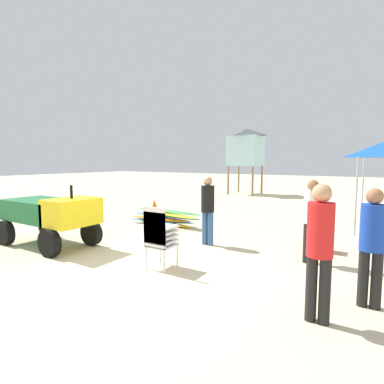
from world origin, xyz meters
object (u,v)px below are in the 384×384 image
Objects in this scene: lifeguard_tower at (246,147)px; lifeguard_near_center at (312,216)px; lifeguard_far_right at (372,240)px; traffic_cone_near at (154,207)px; traffic_cone_far at (310,217)px; lifeguard_near_right at (320,243)px; lifeguard_near_left at (208,206)px; surfboard_pile at (165,217)px; stacked_plastic_chairs at (159,233)px; cooler_box at (319,241)px; utility_cart at (51,214)px.

lifeguard_near_center is at bearing -61.88° from lifeguard_tower.
lifeguard_far_right is (1.08, -1.54, -0.00)m from lifeguard_near_center.
lifeguard_tower reaches higher than lifeguard_near_center.
traffic_cone_near is 5.51m from traffic_cone_far.
lifeguard_near_center is at bearing -78.73° from traffic_cone_far.
lifeguard_near_right reaches higher than traffic_cone_near.
lifeguard_tower reaches higher than lifeguard_near_left.
stacked_plastic_chairs is at bearing -54.56° from surfboard_pile.
lifeguard_near_left reaches higher than traffic_cone_near.
cooler_box is at bearing 113.44° from lifeguard_far_right.
cooler_box is (-0.57, 3.36, -0.80)m from lifeguard_near_right.
lifeguard_near_center reaches higher than utility_cart.
traffic_cone_near is (-0.62, 4.66, -0.49)m from utility_cart.
stacked_plastic_chairs is 0.68× the size of lifeguard_near_right.
utility_cart is 1.53× the size of lifeguard_far_right.
traffic_cone_far is (5.39, 1.16, -0.02)m from traffic_cone_near.
lifeguard_tower is at bearing 125.09° from traffic_cone_far.
traffic_cone_near is at bearing -167.90° from traffic_cone_far.
lifeguard_near_center reaches higher than lifeguard_near_left.
traffic_cone_far is (-0.76, 3.83, -0.68)m from lifeguard_near_center.
utility_cart is 4.72m from traffic_cone_near.
traffic_cone_near is (-3.81, 4.57, -0.41)m from stacked_plastic_chairs.
lifeguard_near_right is 3.18× the size of traffic_cone_far.
lifeguard_near_left is 3.84m from lifeguard_near_right.
lifeguard_near_center reaches higher than surfboard_pile.
lifeguard_near_left is at bearing -29.98° from surfboard_pile.
lifeguard_near_left is 4.59m from traffic_cone_near.
surfboard_pile is 4.73× the size of traffic_cone_far.
lifeguard_near_left is 0.42× the size of lifeguard_tower.
lifeguard_near_center reaches higher than traffic_cone_near.
lifeguard_near_left is (3.12, 2.08, 0.17)m from utility_cart.
lifeguard_near_center is at bearing 125.12° from lifeguard_far_right.
lifeguard_near_left reaches higher than traffic_cone_far.
surfboard_pile is (0.83, 3.41, -0.54)m from utility_cart.
lifeguard_near_center is 0.42× the size of lifeguard_tower.
lifeguard_tower reaches higher than lifeguard_far_right.
surfboard_pile is 2.74m from lifeguard_near_left.
lifeguard_tower is at bearing 119.01° from lifeguard_far_right.
lifeguard_near_center is 2.41m from lifeguard_near_right.
lifeguard_far_right is at bearing -71.03° from traffic_cone_far.
traffic_cone_near is at bearing 139.17° from surfboard_pile.
utility_cart reaches higher than traffic_cone_near.
utility_cart is 6.10m from lifeguard_near_right.
traffic_cone_far is 1.02× the size of cooler_box.
cooler_box is (0.74, -2.82, -0.06)m from traffic_cone_far.
lifeguard_tower reaches higher than traffic_cone_near.
lifeguard_near_right is at bearing -76.86° from lifeguard_near_center.
stacked_plastic_chairs is (3.19, 0.09, -0.09)m from utility_cart.
surfboard_pile is 4.70m from cooler_box.
stacked_plastic_chairs is 5.96m from traffic_cone_far.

